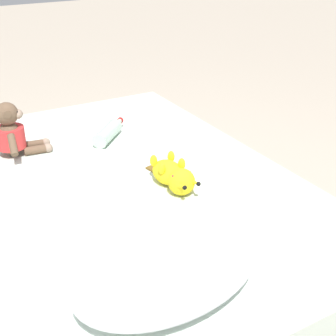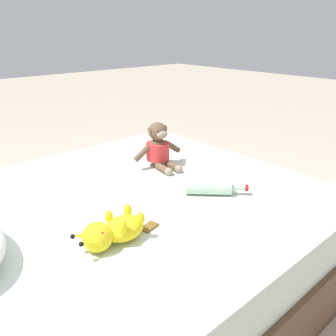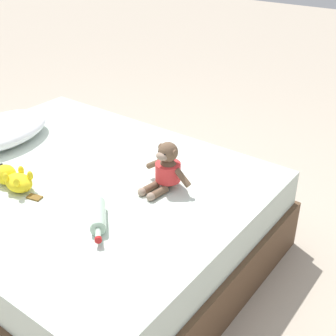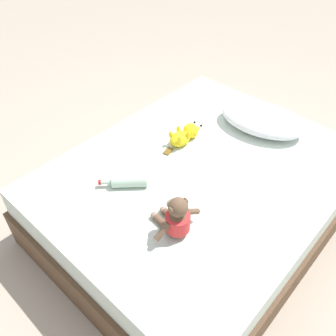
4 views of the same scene
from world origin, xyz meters
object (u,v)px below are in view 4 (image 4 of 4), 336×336
at_px(bed, 199,196).
at_px(pillow, 263,119).
at_px(plush_yellow_creature, 185,135).
at_px(plush_monkey, 176,218).
at_px(glass_bottle, 128,182).

height_order(bed, pillow, pillow).
distance_m(pillow, plush_yellow_creature, 0.55).
distance_m(bed, plush_monkey, 0.59).
distance_m(bed, plush_yellow_creature, 0.40).
distance_m(bed, pillow, 0.68).
height_order(pillow, glass_bottle, pillow).
height_order(plush_monkey, plush_yellow_creature, plush_monkey).
relative_size(bed, plush_yellow_creature, 5.67).
bearing_deg(plush_monkey, pillow, 98.54).
bearing_deg(bed, glass_bottle, -118.68).
distance_m(pillow, glass_bottle, 1.03).
xyz_separation_m(bed, plush_monkey, (0.19, -0.45, 0.33)).
bearing_deg(bed, pillow, 86.60).
bearing_deg(plush_yellow_creature, pillow, 58.60).
bearing_deg(pillow, plush_yellow_creature, -121.40).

